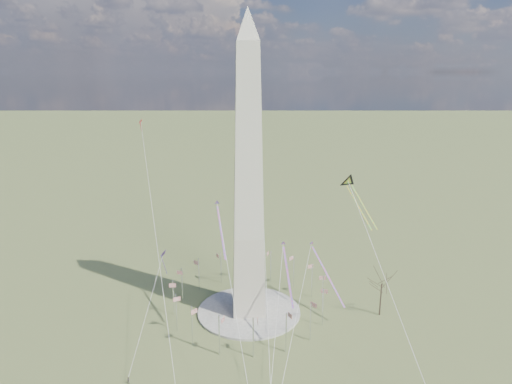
{
  "coord_description": "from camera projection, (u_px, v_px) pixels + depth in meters",
  "views": [
    {
      "loc": [
        -6.68,
        -144.0,
        81.75
      ],
      "look_at": [
        2.48,
        0.0,
        43.74
      ],
      "focal_mm": 32.0,
      "sensor_mm": 36.0,
      "label": 1
    }
  ],
  "objects": [
    {
      "name": "kite_small_white",
      "position": [
        259.0,
        116.0,
        183.62
      ],
      "size": [
        1.33,
        1.88,
        4.71
      ],
      "rotation": [
        0.0,
        0.0,
        2.91
      ],
      "color": "silver",
      "rests_on": "ground"
    },
    {
      "name": "ground",
      "position": [
        249.0,
        312.0,
        160.2
      ],
      "size": [
        2000.0,
        2000.0,
        0.0
      ],
      "primitive_type": "plane",
      "color": "#4F6231",
      "rests_on": "ground"
    },
    {
      "name": "kite_streamer_mid",
      "position": [
        220.0,
        223.0,
        143.33
      ],
      "size": [
        3.85,
        19.08,
        13.13
      ],
      "rotation": [
        0.0,
        0.0,
        3.28
      ],
      "color": "red",
      "rests_on": "ground"
    },
    {
      "name": "kite_streamer_left",
      "position": [
        287.0,
        266.0,
        145.42
      ],
      "size": [
        1.98,
        20.32,
        13.95
      ],
      "rotation": [
        0.0,
        0.0,
        3.18
      ],
      "color": "red",
      "rests_on": "ground"
    },
    {
      "name": "plaza",
      "position": [
        249.0,
        311.0,
        160.1
      ],
      "size": [
        36.0,
        36.0,
        0.8
      ],
      "primitive_type": "cylinder",
      "color": "beige",
      "rests_on": "ground"
    },
    {
      "name": "kite_delta_black",
      "position": [
        350.0,
        184.0,
        156.21
      ],
      "size": [
        9.9,
        18.75,
        15.29
      ],
      "rotation": [
        0.0,
        0.0,
        3.45
      ],
      "color": "black",
      "rests_on": "ground"
    },
    {
      "name": "flagpole_ring",
      "position": [
        249.0,
        293.0,
        158.35
      ],
      "size": [
        54.4,
        54.4,
        13.0
      ],
      "color": "white",
      "rests_on": "ground"
    },
    {
      "name": "kite_streamer_right",
      "position": [
        322.0,
        264.0,
        161.39
      ],
      "size": [
        9.14,
        22.14,
        15.85
      ],
      "rotation": [
        0.0,
        0.0,
        3.49
      ],
      "color": "red",
      "rests_on": "ground"
    },
    {
      "name": "kite_diamond_purple",
      "position": [
        163.0,
        256.0,
        158.33
      ],
      "size": [
        1.89,
        3.03,
        9.57
      ],
      "rotation": [
        0.0,
        0.0,
        2.69
      ],
      "color": "#431972",
      "rests_on": "ground"
    },
    {
      "name": "kite_small_red",
      "position": [
        141.0,
        123.0,
        168.72
      ],
      "size": [
        1.35,
        1.79,
        4.59
      ],
      "rotation": [
        0.0,
        0.0,
        2.94
      ],
      "color": "red",
      "rests_on": "ground"
    },
    {
      "name": "person_west",
      "position": [
        128.0,
        380.0,
        123.53
      ],
      "size": [
        1.04,
        0.9,
        1.82
      ],
      "primitive_type": "imported",
      "rotation": [
        0.0,
        0.0,
        2.87
      ],
      "color": "gray",
      "rests_on": "ground"
    },
    {
      "name": "washington_monument",
      "position": [
        248.0,
        180.0,
        147.98
      ],
      "size": [
        15.56,
        15.56,
        100.0
      ],
      "color": "beige",
      "rests_on": "plaza"
    },
    {
      "name": "tree_near",
      "position": [
        382.0,
        282.0,
        155.38
      ],
      "size": [
        10.03,
        10.03,
        17.56
      ],
      "color": "#443729",
      "rests_on": "ground"
    }
  ]
}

